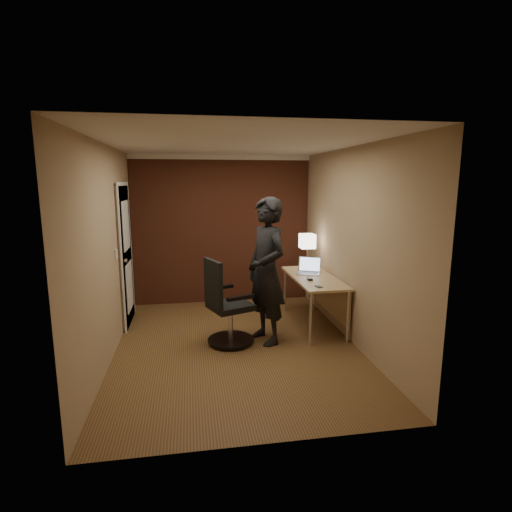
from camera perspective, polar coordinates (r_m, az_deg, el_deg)
name	(u,v)px	position (r m, az deg, el deg)	size (l,w,h in m)	color
room	(207,226)	(6.39, -7.00, 4.25)	(4.00, 4.00, 4.00)	brown
desk	(318,285)	(5.81, 8.89, -4.13)	(0.60, 1.50, 0.73)	#D6B57B
desk_lamp	(307,242)	(6.25, 7.33, 2.06)	(0.22, 0.22, 0.54)	silver
laptop	(309,269)	(5.95, 7.55, -1.83)	(0.41, 0.38, 0.23)	silver
mouse	(310,279)	(5.54, 7.72, -3.27)	(0.06, 0.10, 0.03)	black
phone	(319,286)	(5.21, 8.93, -4.32)	(0.06, 0.12, 0.01)	black
office_chair	(226,308)	(5.12, -4.38, -7.42)	(0.64, 0.70, 1.10)	black
person	(267,271)	(5.10, 1.53, -2.16)	(0.69, 0.45, 1.88)	black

